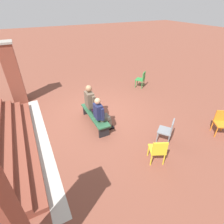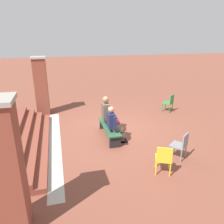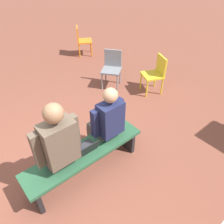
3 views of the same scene
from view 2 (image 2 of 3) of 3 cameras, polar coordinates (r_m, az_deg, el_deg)
name	(u,v)px [view 2 (image 2 of 3)]	position (r m, az deg, el deg)	size (l,w,h in m)	color
ground_plane	(112,132)	(8.40, -0.06, -5.25)	(60.00, 60.00, 0.00)	brown
concrete_strip	(55,143)	(7.83, -14.70, -7.87)	(5.89, 0.40, 0.01)	#B7B2A8
brick_steps	(25,141)	(7.82, -21.84, -6.94)	(5.09, 1.20, 0.60)	brown
brick_pillar_left_of_steps	(6,170)	(4.35, -26.03, -13.38)	(0.64, 0.64, 2.62)	brown
brick_pillar_right_of_steps	(41,86)	(10.42, -18.02, 6.45)	(0.64, 0.64, 2.62)	brown
bench	(109,128)	(7.86, -0.74, -4.23)	(1.80, 0.44, 0.45)	#285638
person_student	(114,124)	(7.34, 0.57, -3.04)	(0.53, 0.66, 1.32)	#4C473D
person_adult	(109,114)	(8.04, -0.83, -0.57)	(0.60, 0.76, 1.44)	#7F2D5B
laptop	(109,125)	(7.78, -0.79, -3.32)	(0.32, 0.29, 0.21)	black
plastic_chair_far_left	(181,144)	(6.81, 17.60, -8.04)	(0.59, 0.59, 0.84)	gray
plastic_chair_near_bench_left	(169,102)	(10.78, 14.73, 2.55)	(0.59, 0.59, 0.84)	#2D893D
plastic_chair_by_pillar	(164,158)	(6.01, 13.37, -11.59)	(0.56, 0.56, 0.84)	gold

